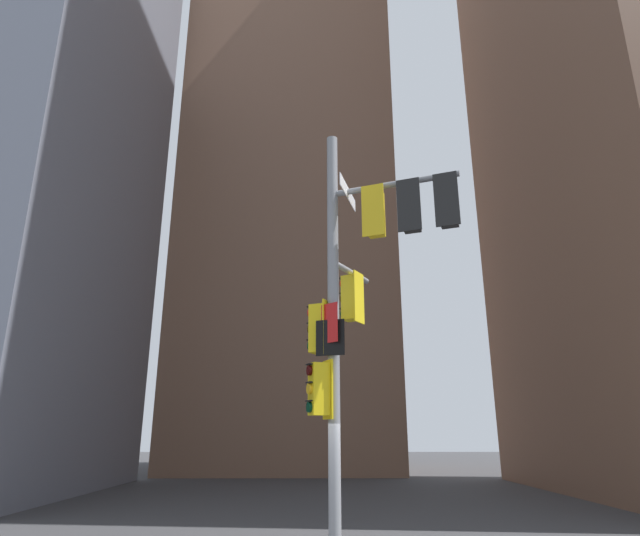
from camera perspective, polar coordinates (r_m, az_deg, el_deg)
The scene contains 2 objects.
building_mid_block at distance 41.76m, azimuth -3.15°, elevation 9.07°, with size 14.00×14.00×41.65m, color brown.
signal_pole_assembly at distance 10.99m, azimuth 3.99°, elevation -2.74°, with size 3.14×2.71×8.77m.
Camera 1 is at (-0.36, -10.73, 2.34)m, focal length 29.83 mm.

